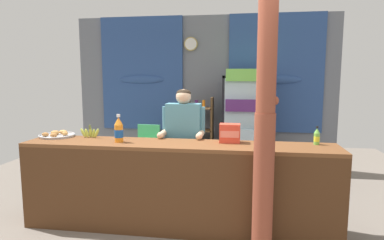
% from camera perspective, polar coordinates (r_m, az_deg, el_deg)
% --- Properties ---
extents(ground_plane, '(7.85, 7.85, 0.00)m').
position_cam_1_polar(ground_plane, '(4.74, -0.80, -13.71)').
color(ground_plane, slate).
extents(back_wall_curtained, '(4.91, 0.22, 2.84)m').
position_cam_1_polar(back_wall_curtained, '(6.26, 2.14, 5.33)').
color(back_wall_curtained, slate).
rests_on(back_wall_curtained, ground).
extents(stall_counter, '(3.49, 0.55, 0.99)m').
position_cam_1_polar(stall_counter, '(3.63, -2.84, -10.31)').
color(stall_counter, brown).
rests_on(stall_counter, ground).
extents(timber_post, '(0.22, 0.20, 2.77)m').
position_cam_1_polar(timber_post, '(3.10, 12.63, 0.13)').
color(timber_post, brown).
rests_on(timber_post, ground).
extents(drink_fridge, '(0.77, 0.65, 1.85)m').
position_cam_1_polar(drink_fridge, '(5.74, 9.22, 0.43)').
color(drink_fridge, black).
rests_on(drink_fridge, ground).
extents(bottle_shelf_rack, '(0.48, 0.28, 1.35)m').
position_cam_1_polar(bottle_shelf_rack, '(6.02, 1.41, -2.18)').
color(bottle_shelf_rack, brown).
rests_on(bottle_shelf_rack, ground).
extents(plastic_lawn_chair, '(0.47, 0.47, 0.86)m').
position_cam_1_polar(plastic_lawn_chair, '(5.90, -7.92, -4.50)').
color(plastic_lawn_chair, '#4CC675').
rests_on(plastic_lawn_chair, ground).
extents(shopkeeper, '(0.54, 0.42, 1.57)m').
position_cam_1_polar(shopkeeper, '(4.12, -1.49, -2.56)').
color(shopkeeper, '#28282D').
rests_on(shopkeeper, ground).
extents(soda_bottle_orange_soda, '(0.10, 0.10, 0.32)m').
position_cam_1_polar(soda_bottle_orange_soda, '(3.77, -12.64, -1.77)').
color(soda_bottle_orange_soda, orange).
rests_on(soda_bottle_orange_soda, stall_counter).
extents(soda_bottle_lime_soda, '(0.06, 0.06, 0.20)m').
position_cam_1_polar(soda_bottle_lime_soda, '(3.80, 20.91, -2.75)').
color(soda_bottle_lime_soda, '#75C64C').
rests_on(soda_bottle_lime_soda, stall_counter).
extents(snack_box_crackers, '(0.23, 0.16, 0.21)m').
position_cam_1_polar(snack_box_crackers, '(3.69, 6.61, -2.30)').
color(snack_box_crackers, '#E5422D').
rests_on(snack_box_crackers, stall_counter).
extents(pastry_tray, '(0.42, 0.42, 0.07)m').
position_cam_1_polar(pastry_tray, '(4.36, -22.47, -2.41)').
color(pastry_tray, '#BCBCC1').
rests_on(pastry_tray, stall_counter).
extents(banana_bunch, '(0.27, 0.06, 0.16)m').
position_cam_1_polar(banana_bunch, '(4.15, -17.31, -2.14)').
color(banana_bunch, '#B7C647').
rests_on(banana_bunch, stall_counter).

